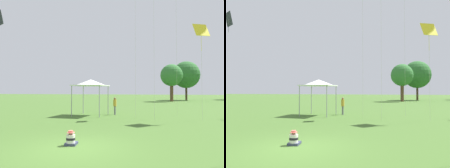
{
  "view_description": "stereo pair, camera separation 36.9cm",
  "coord_description": "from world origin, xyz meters",
  "views": [
    {
      "loc": [
        3.76,
        -7.77,
        2.2
      ],
      "look_at": [
        -0.1,
        5.66,
        2.68
      ],
      "focal_mm": 35.0,
      "sensor_mm": 36.0,
      "label": 1
    },
    {
      "loc": [
        4.12,
        -7.66,
        2.2
      ],
      "look_at": [
        -0.1,
        5.66,
        2.68
      ],
      "focal_mm": 35.0,
      "sensor_mm": 36.0,
      "label": 2
    }
  ],
  "objects": [
    {
      "name": "kite_0",
      "position": [
        5.72,
        9.77,
        6.73
      ],
      "size": [
        1.27,
        1.01,
        7.36
      ],
      "rotation": [
        0.0,
        0.0,
        5.98
      ],
      "color": "yellow",
      "rests_on": "ground"
    },
    {
      "name": "distant_tree_2",
      "position": [
        6.57,
        50.34,
        6.43
      ],
      "size": [
        6.79,
        6.79,
        9.84
      ],
      "color": "#473323",
      "rests_on": "ground"
    },
    {
      "name": "seated_toddler",
      "position": [
        -0.35,
        0.41,
        0.24
      ],
      "size": [
        0.54,
        0.63,
        0.61
      ],
      "rotation": [
        0.0,
        0.0,
        0.18
      ],
      "color": "#383D56",
      "rests_on": "ground"
    },
    {
      "name": "distant_tree_3",
      "position": [
        3.11,
        41.92,
        5.73
      ],
      "size": [
        4.83,
        4.83,
        8.21
      ],
      "color": "brown",
      "rests_on": "ground"
    },
    {
      "name": "ground_plane",
      "position": [
        0.0,
        0.0,
        0.0
      ],
      "size": [
        300.0,
        300.0,
        0.0
      ],
      "primitive_type": "plane",
      "color": "#426628"
    },
    {
      "name": "canopy_tent",
      "position": [
        -3.71,
        11.05,
        2.99
      ],
      "size": [
        2.9,
        2.9,
        3.31
      ],
      "rotation": [
        0.0,
        0.0,
        0.01
      ],
      "color": "white",
      "rests_on": "ground"
    },
    {
      "name": "person_standing_0",
      "position": [
        -1.71,
        12.23,
        0.99
      ],
      "size": [
        0.43,
        0.43,
        1.64
      ],
      "rotation": [
        0.0,
        0.0,
        2.54
      ],
      "color": "slate",
      "rests_on": "ground"
    }
  ]
}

